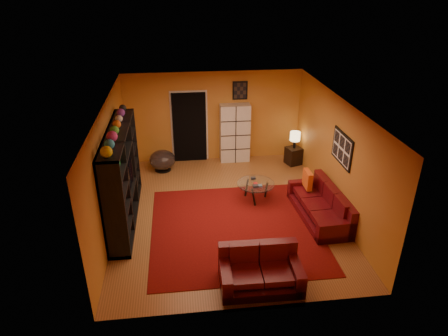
{
  "coord_description": "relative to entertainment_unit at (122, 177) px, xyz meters",
  "views": [
    {
      "loc": [
        -0.99,
        -7.85,
        5.01
      ],
      "look_at": [
        -0.04,
        0.1,
        1.08
      ],
      "focal_mm": 32.0,
      "sensor_mm": 36.0,
      "label": 1
    }
  ],
  "objects": [
    {
      "name": "side_table",
      "position": [
        4.53,
        2.35,
        -0.8
      ],
      "size": [
        0.5,
        0.5,
        0.5
      ],
      "primitive_type": "cube",
      "rotation": [
        0.0,
        0.0,
        0.31
      ],
      "color": "black",
      "rests_on": "floor"
    },
    {
      "name": "table_lamp",
      "position": [
        4.53,
        2.35,
        -0.21
      ],
      "size": [
        0.29,
        0.29,
        0.48
      ],
      "color": "black",
      "rests_on": "side_table"
    },
    {
      "name": "loveseat",
      "position": [
        2.57,
        -2.42,
        -0.76
      ],
      "size": [
        1.44,
        0.88,
        0.85
      ],
      "rotation": [
        0.0,
        0.0,
        1.55
      ],
      "color": "#4A0910",
      "rests_on": "rug"
    },
    {
      "name": "entertainment_unit",
      "position": [
        0.0,
        0.0,
        0.0
      ],
      "size": [
        0.45,
        3.0,
        2.1
      ],
      "primitive_type": "cube",
      "color": "black",
      "rests_on": "floor"
    },
    {
      "name": "wall_back",
      "position": [
        2.27,
        3.0,
        0.25
      ],
      "size": [
        6.0,
        0.0,
        6.0
      ],
      "primitive_type": "plane",
      "rotation": [
        1.57,
        0.0,
        0.0
      ],
      "color": "#BF762A",
      "rests_on": "floor"
    },
    {
      "name": "storage_cabinet",
      "position": [
        2.87,
        2.8,
        -0.2
      ],
      "size": [
        0.85,
        0.38,
        1.7
      ],
      "primitive_type": "cube",
      "rotation": [
        0.0,
        0.0,
        -0.0
      ],
      "color": "silver",
      "rests_on": "floor"
    },
    {
      "name": "ceiling",
      "position": [
        2.27,
        0.0,
        1.55
      ],
      "size": [
        6.0,
        6.0,
        0.0
      ],
      "primitive_type": "plane",
      "rotation": [
        3.14,
        0.0,
        0.0
      ],
      "color": "white",
      "rests_on": "wall_back"
    },
    {
      "name": "bowl_chair",
      "position": [
        0.77,
        2.36,
        -0.74
      ],
      "size": [
        0.72,
        0.72,
        0.58
      ],
      "color": "black",
      "rests_on": "floor"
    },
    {
      "name": "floor",
      "position": [
        2.27,
        0.0,
        -1.05
      ],
      "size": [
        6.0,
        6.0,
        0.0
      ],
      "primitive_type": "plane",
      "color": "brown",
      "rests_on": "ground"
    },
    {
      "name": "tv",
      "position": [
        0.05,
        -0.01,
        -0.05
      ],
      "size": [
        0.99,
        0.13,
        0.57
      ],
      "primitive_type": "imported",
      "rotation": [
        0.0,
        0.0,
        1.57
      ],
      "color": "black",
      "rests_on": "entertainment_unit"
    },
    {
      "name": "doorway",
      "position": [
        1.57,
        2.96,
        -0.03
      ],
      "size": [
        0.95,
        0.1,
        2.04
      ],
      "primitive_type": "cube",
      "color": "black",
      "rests_on": "floor"
    },
    {
      "name": "wall_art_right",
      "position": [
        4.75,
        -0.3,
        0.55
      ],
      "size": [
        0.03,
        1.0,
        0.7
      ],
      "primitive_type": "cube",
      "color": "black",
      "rests_on": "wall_right"
    },
    {
      "name": "rug",
      "position": [
        2.38,
        -0.7,
        -1.04
      ],
      "size": [
        3.6,
        3.6,
        0.01
      ],
      "primitive_type": "cube",
      "color": "#540909",
      "rests_on": "floor"
    },
    {
      "name": "wall_right",
      "position": [
        4.78,
        0.0,
        0.25
      ],
      "size": [
        0.0,
        6.0,
        6.0
      ],
      "primitive_type": "plane",
      "rotation": [
        1.57,
        0.0,
        -1.57
      ],
      "color": "#BF762A",
      "rests_on": "floor"
    },
    {
      "name": "wall_left",
      "position": [
        -0.23,
        0.0,
        0.25
      ],
      "size": [
        0.0,
        6.0,
        6.0
      ],
      "primitive_type": "plane",
      "rotation": [
        1.57,
        0.0,
        1.57
      ],
      "color": "#BF762A",
      "rests_on": "floor"
    },
    {
      "name": "wall_art_back",
      "position": [
        3.02,
        2.98,
        1.0
      ],
      "size": [
        0.42,
        0.03,
        0.52
      ],
      "primitive_type": "cube",
      "color": "black",
      "rests_on": "wall_back"
    },
    {
      "name": "wall_front",
      "position": [
        2.27,
        -3.0,
        0.25
      ],
      "size": [
        6.0,
        0.0,
        6.0
      ],
      "primitive_type": "plane",
      "rotation": [
        -1.57,
        0.0,
        0.0
      ],
      "color": "#BF762A",
      "rests_on": "floor"
    },
    {
      "name": "throw_pillow",
      "position": [
        4.22,
        0.18,
        -0.42
      ],
      "size": [
        0.12,
        0.42,
        0.42
      ],
      "primitive_type": "cube",
      "color": "#EA591A",
      "rests_on": "sofa"
    },
    {
      "name": "sofa",
      "position": [
        4.41,
        -0.48,
        -0.76
      ],
      "size": [
        0.94,
        2.07,
        0.85
      ],
      "rotation": [
        0.0,
        0.0,
        0.05
      ],
      "color": "#4A0910",
      "rests_on": "rug"
    },
    {
      "name": "coffee_table",
      "position": [
        3.04,
        0.44,
        -0.64
      ],
      "size": [
        0.9,
        0.9,
        0.45
      ],
      "rotation": [
        0.0,
        0.0,
        0.18
      ],
      "color": "silver",
      "rests_on": "floor"
    }
  ]
}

